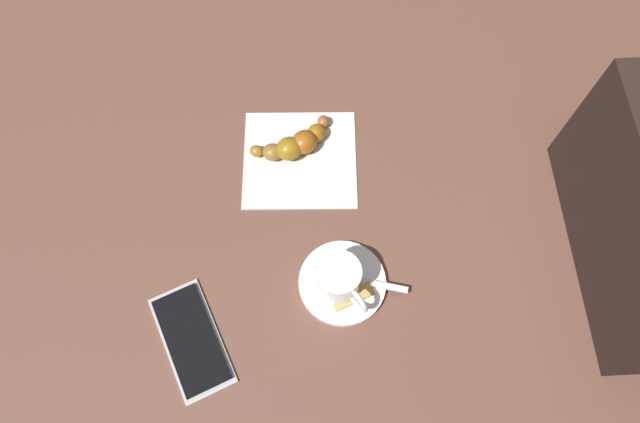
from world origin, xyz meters
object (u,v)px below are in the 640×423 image
at_px(napkin, 300,159).
at_px(croissant, 296,144).
at_px(cell_phone, 191,340).
at_px(saucer, 342,283).
at_px(sugar_packet, 353,296).
at_px(espresso_cup, 339,279).
at_px(teaspoon, 342,277).

relative_size(napkin, croissant, 1.25).
bearing_deg(croissant, cell_phone, -36.98).
xyz_separation_m(saucer, sugar_packet, (0.02, 0.01, 0.01)).
bearing_deg(napkin, sugar_packet, 6.83).
height_order(sugar_packet, napkin, sugar_packet).
xyz_separation_m(espresso_cup, sugar_packet, (0.02, 0.01, -0.03)).
distance_m(espresso_cup, napkin, 0.21).
xyz_separation_m(croissant, cell_phone, (0.25, -0.19, -0.01)).
relative_size(teaspoon, napkin, 0.77).
distance_m(sugar_packet, napkin, 0.23).
distance_m(saucer, cell_phone, 0.21).
distance_m(espresso_cup, teaspoon, 0.03).
bearing_deg(sugar_packet, napkin, 84.70).
height_order(croissant, cell_phone, croissant).
relative_size(espresso_cup, napkin, 0.49).
distance_m(napkin, cell_phone, 0.31).
relative_size(napkin, cell_phone, 1.04).
bearing_deg(teaspoon, cell_phone, -79.67).
height_order(saucer, cell_phone, saucer).
relative_size(saucer, sugar_packet, 2.08).
distance_m(teaspoon, croissant, 0.22).
xyz_separation_m(espresso_cup, napkin, (-0.21, -0.01, -0.04)).
relative_size(sugar_packet, croissant, 0.43).
relative_size(saucer, cell_phone, 0.73).
height_order(espresso_cup, croissant, espresso_cup).
bearing_deg(croissant, napkin, 7.80).
distance_m(saucer, croissant, 0.22).
xyz_separation_m(saucer, cell_phone, (0.03, -0.21, -0.00)).
height_order(saucer, croissant, croissant).
distance_m(espresso_cup, sugar_packet, 0.04).
bearing_deg(saucer, espresso_cup, -59.12).
bearing_deg(napkin, croissant, -172.20).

